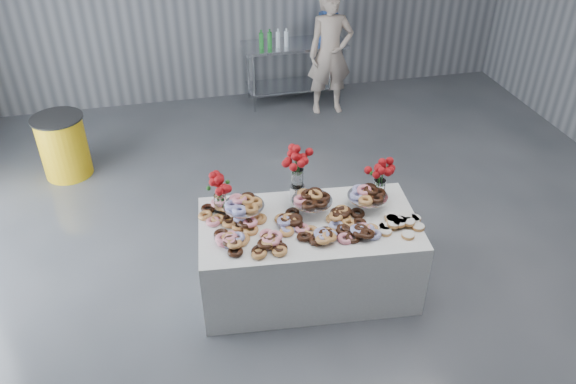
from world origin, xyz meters
name	(u,v)px	position (x,y,z in m)	size (l,w,h in m)	color
ground	(333,291)	(0.00, 0.00, 0.00)	(9.00, 9.00, 0.00)	#383B40
room_walls	(308,4)	(-0.27, 0.07, 2.64)	(8.04, 9.04, 4.02)	slate
display_table	(308,255)	(-0.21, 0.13, 0.38)	(1.90, 1.00, 0.75)	white
prep_table	(294,62)	(0.60, 4.10, 0.62)	(1.50, 0.60, 0.90)	silver
donut_mounds	(310,222)	(-0.21, 0.08, 0.80)	(1.80, 0.80, 0.09)	tan
cake_stand_left	(244,204)	(-0.75, 0.33, 0.89)	(0.36, 0.36, 0.17)	silver
cake_stand_mid	(312,199)	(-0.15, 0.28, 0.89)	(0.36, 0.36, 0.17)	silver
cake_stand_right	(368,195)	(0.35, 0.23, 0.89)	(0.36, 0.36, 0.17)	silver
danish_pile	(398,221)	(0.52, -0.09, 0.81)	(0.48, 0.48, 0.11)	white
bouquet_left	(219,184)	(-0.94, 0.45, 1.05)	(0.26, 0.26, 0.42)	white
bouquet_right	(381,169)	(0.51, 0.37, 1.05)	(0.26, 0.26, 0.42)	white
bouquet_center	(298,164)	(-0.23, 0.48, 1.13)	(0.26, 0.26, 0.57)	silver
water_jug	(328,24)	(1.10, 4.10, 1.15)	(0.28, 0.28, 0.55)	#4276E3
drink_bottles	(274,38)	(0.28, 4.00, 1.04)	(0.54, 0.08, 0.27)	#268C33
person	(330,53)	(1.02, 3.67, 0.87)	(0.64, 0.42, 1.74)	#CC8C93
trash_barrel	(63,146)	(-2.57, 2.68, 0.38)	(0.60, 0.60, 0.77)	yellow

